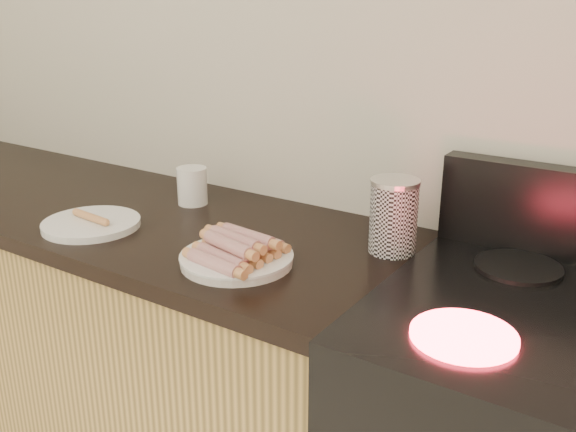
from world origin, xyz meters
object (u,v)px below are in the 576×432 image
Objects in this scene: mug at (192,186)px; main_plate at (237,260)px; side_plate at (91,224)px; canister at (393,216)px.

main_plate is at bearing -36.25° from mug.
side_plate is 0.30m from mug.
mug is at bearing 73.07° from side_plate.
mug is (-0.61, 0.01, -0.03)m from canister.
side_plate is at bearing -158.69° from canister.
canister is 1.66× the size of mug.
canister reaches higher than mug.
side_plate is at bearing -177.38° from main_plate.
side_plate reaches higher than main_plate.
main_plate is 1.43× the size of canister.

